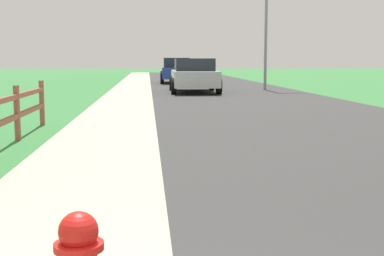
% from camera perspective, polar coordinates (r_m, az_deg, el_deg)
% --- Properties ---
extents(ground_plane, '(120.00, 120.00, 0.00)m').
position_cam_1_polar(ground_plane, '(26.38, -4.35, 4.10)').
color(ground_plane, '#35753B').
extents(road_asphalt, '(7.00, 66.00, 0.01)m').
position_cam_1_polar(road_asphalt, '(28.61, 2.66, 4.37)').
color(road_asphalt, '#323232').
rests_on(road_asphalt, ground).
extents(curb_concrete, '(6.00, 66.00, 0.01)m').
position_cam_1_polar(curb_concrete, '(28.52, -10.44, 4.25)').
color(curb_concrete, '#AAAB94').
rests_on(curb_concrete, ground).
extents(grass_verge, '(5.00, 66.00, 0.00)m').
position_cam_1_polar(grass_verge, '(28.70, -13.43, 4.19)').
color(grass_verge, '#35753B').
rests_on(grass_verge, ground).
extents(parked_suv_silver, '(2.20, 4.88, 1.51)m').
position_cam_1_polar(parked_suv_silver, '(24.17, 0.21, 5.64)').
color(parked_suv_silver, '#B7BABF').
rests_on(parked_suv_silver, ground).
extents(parked_car_blue, '(2.10, 4.62, 1.57)m').
position_cam_1_polar(parked_car_blue, '(33.75, -1.68, 6.15)').
color(parked_car_blue, navy).
rests_on(parked_car_blue, ground).
extents(street_lamp, '(1.17, 0.20, 6.63)m').
position_cam_1_polar(street_lamp, '(26.48, 8.16, 12.56)').
color(street_lamp, gray).
rests_on(street_lamp, ground).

